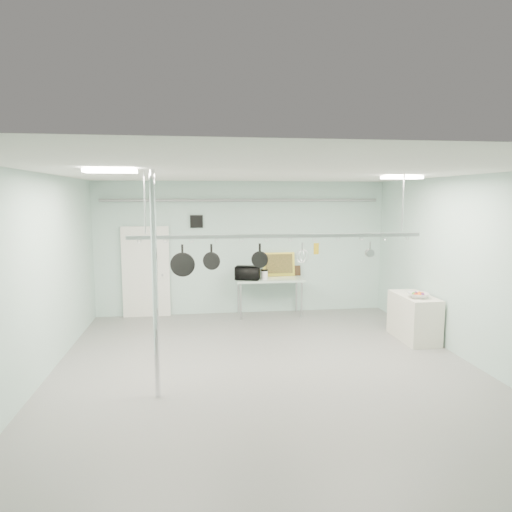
{
  "coord_description": "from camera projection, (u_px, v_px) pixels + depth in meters",
  "views": [
    {
      "loc": [
        -1.14,
        -6.93,
        2.83
      ],
      "look_at": [
        -0.07,
        1.0,
        1.79
      ],
      "focal_mm": 32.0,
      "sensor_mm": 36.0,
      "label": 1
    }
  ],
  "objects": [
    {
      "name": "floor",
      "position": [
        269.0,
        374.0,
        7.32
      ],
      "size": [
        8.0,
        8.0,
        0.0
      ],
      "primitive_type": "plane",
      "color": "gray",
      "rests_on": "ground"
    },
    {
      "name": "ceiling",
      "position": [
        270.0,
        173.0,
        6.91
      ],
      "size": [
        7.0,
        8.0,
        0.02
      ],
      "primitive_type": "cube",
      "color": "silver",
      "rests_on": "back_wall"
    },
    {
      "name": "back_wall",
      "position": [
        243.0,
        248.0,
        11.04
      ],
      "size": [
        7.0,
        0.02,
        3.2
      ],
      "primitive_type": "cube",
      "color": "#A3C4B7",
      "rests_on": "floor"
    },
    {
      "name": "right_wall",
      "position": [
        476.0,
        271.0,
        7.58
      ],
      "size": [
        0.02,
        8.0,
        3.2
      ],
      "primitive_type": "cube",
      "color": "#A3C4B7",
      "rests_on": "floor"
    },
    {
      "name": "door",
      "position": [
        146.0,
        273.0,
        10.76
      ],
      "size": [
        1.1,
        0.1,
        2.2
      ],
      "primitive_type": "cube",
      "color": "silver",
      "rests_on": "floor"
    },
    {
      "name": "wall_vent",
      "position": [
        196.0,
        221.0,
        10.79
      ],
      "size": [
        0.3,
        0.04,
        0.3
      ],
      "primitive_type": "cube",
      "color": "black",
      "rests_on": "back_wall"
    },
    {
      "name": "conduit_pipe",
      "position": [
        243.0,
        200.0,
        10.8
      ],
      "size": [
        6.6,
        0.07,
        0.07
      ],
      "primitive_type": "cylinder",
      "rotation": [
        0.0,
        1.57,
        0.0
      ],
      "color": "gray",
      "rests_on": "back_wall"
    },
    {
      "name": "chrome_pole",
      "position": [
        155.0,
        286.0,
        6.3
      ],
      "size": [
        0.08,
        0.08,
        3.2
      ],
      "primitive_type": "cylinder",
      "color": "silver",
      "rests_on": "floor"
    },
    {
      "name": "prep_table",
      "position": [
        270.0,
        281.0,
        10.83
      ],
      "size": [
        1.6,
        0.7,
        0.91
      ],
      "color": "#A4C2AF",
      "rests_on": "floor"
    },
    {
      "name": "side_cabinet",
      "position": [
        414.0,
        317.0,
        9.06
      ],
      "size": [
        0.6,
        1.2,
        0.9
      ],
      "primitive_type": "cube",
      "color": "beige",
      "rests_on": "floor"
    },
    {
      "name": "pot_rack",
      "position": [
        279.0,
        234.0,
        7.36
      ],
      "size": [
        4.8,
        0.06,
        1.0
      ],
      "color": "#B7B7BC",
      "rests_on": "ceiling"
    },
    {
      "name": "light_panel_left",
      "position": [
        110.0,
        171.0,
        5.84
      ],
      "size": [
        0.65,
        0.3,
        0.05
      ],
      "primitive_type": "cube",
      "color": "white",
      "rests_on": "ceiling"
    },
    {
      "name": "light_panel_right",
      "position": [
        402.0,
        177.0,
        7.82
      ],
      "size": [
        0.65,
        0.3,
        0.05
      ],
      "primitive_type": "cube",
      "color": "white",
      "rests_on": "ceiling"
    },
    {
      "name": "microwave",
      "position": [
        248.0,
        273.0,
        10.67
      ],
      "size": [
        0.64,
        0.51,
        0.31
      ],
      "primitive_type": "imported",
      "rotation": [
        0.0,
        0.0,
        2.88
      ],
      "color": "black",
      "rests_on": "prep_table"
    },
    {
      "name": "coffee_canister",
      "position": [
        264.0,
        275.0,
        10.72
      ],
      "size": [
        0.19,
        0.19,
        0.2
      ],
      "primitive_type": "cylinder",
      "rotation": [
        0.0,
        0.0,
        -0.29
      ],
      "color": "white",
      "rests_on": "prep_table"
    },
    {
      "name": "painting_large",
      "position": [
        279.0,
        264.0,
        11.12
      ],
      "size": [
        0.78,
        0.13,
        0.58
      ],
      "primitive_type": "cube",
      "rotation": [
        -0.14,
        0.0,
        0.01
      ],
      "color": "gold",
      "rests_on": "prep_table"
    },
    {
      "name": "painting_small",
      "position": [
        295.0,
        271.0,
        11.19
      ],
      "size": [
        0.31,
        0.11,
        0.25
      ],
      "primitive_type": "cube",
      "rotation": [
        -0.17,
        0.0,
        0.08
      ],
      "color": "#322011",
      "rests_on": "prep_table"
    },
    {
      "name": "fruit_bowl",
      "position": [
        418.0,
        295.0,
        8.76
      ],
      "size": [
        0.48,
        0.48,
        0.1
      ],
      "primitive_type": "imported",
      "rotation": [
        0.0,
        0.0,
        -0.26
      ],
      "color": "silver",
      "rests_on": "side_cabinet"
    },
    {
      "name": "skillet_left",
      "position": [
        182.0,
        261.0,
        7.21
      ],
      "size": [
        0.39,
        0.09,
        0.52
      ],
      "primitive_type": null,
      "rotation": [
        0.0,
        0.0,
        -0.08
      ],
      "color": "black",
      "rests_on": "pot_rack"
    },
    {
      "name": "skillet_mid",
      "position": [
        211.0,
        256.0,
        7.26
      ],
      "size": [
        0.29,
        0.16,
        0.4
      ],
      "primitive_type": null,
      "rotation": [
        0.0,
        0.0,
        -0.37
      ],
      "color": "black",
      "rests_on": "pot_rack"
    },
    {
      "name": "skillet_right",
      "position": [
        260.0,
        255.0,
        7.36
      ],
      "size": [
        0.28,
        0.12,
        0.38
      ],
      "primitive_type": null,
      "rotation": [
        0.0,
        0.0,
        -0.24
      ],
      "color": "black",
      "rests_on": "pot_rack"
    },
    {
      "name": "whisk",
      "position": [
        302.0,
        254.0,
        7.45
      ],
      "size": [
        0.27,
        0.27,
        0.36
      ],
      "primitive_type": null,
      "rotation": [
        0.0,
        0.0,
        0.29
      ],
      "color": "silver",
      "rests_on": "pot_rack"
    },
    {
      "name": "grater",
      "position": [
        316.0,
        249.0,
        7.47
      ],
      "size": [
        0.08,
        0.04,
        0.2
      ],
      "primitive_type": null,
      "rotation": [
        0.0,
        0.0,
        -0.34
      ],
      "color": "yellow",
      "rests_on": "pot_rack"
    },
    {
      "name": "saucepan",
      "position": [
        370.0,
        249.0,
        7.6
      ],
      "size": [
        0.15,
        0.12,
        0.24
      ],
      "primitive_type": null,
      "rotation": [
        0.0,
        0.0,
        -0.3
      ],
      "color": "#B6B7BB",
      "rests_on": "pot_rack"
    },
    {
      "name": "fruit_cluster",
      "position": [
        418.0,
        293.0,
        8.75
      ],
      "size": [
        0.24,
        0.24,
        0.09
      ],
      "primitive_type": null,
      "color": "#AF3010",
      "rests_on": "fruit_bowl"
    }
  ]
}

